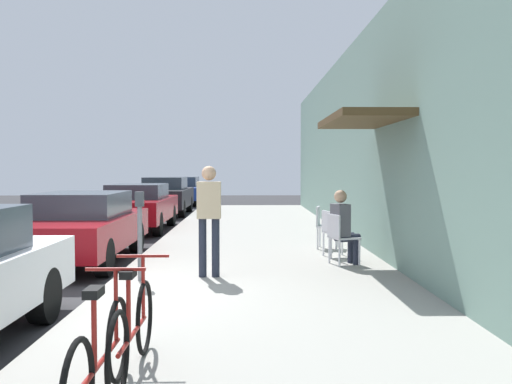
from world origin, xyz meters
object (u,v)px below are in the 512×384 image
(bicycle_1, at_px, (101,358))
(cafe_chair_1, at_px, (333,230))
(parking_meter, at_px, (140,229))
(pedestrian_standing, at_px, (209,212))
(bicycle_0, at_px, (133,331))
(cafe_chair_0, at_px, (340,236))
(parked_car_1, at_px, (80,226))
(parked_car_3, at_px, (165,195))
(seated_patron_0, at_px, (343,224))
(cafe_chair_2, at_px, (324,224))
(parked_car_2, at_px, (137,206))
(parked_car_4, at_px, (182,190))

(bicycle_1, bearing_deg, cafe_chair_1, 68.51)
(parking_meter, distance_m, pedestrian_standing, 1.07)
(bicycle_0, bearing_deg, cafe_chair_0, 63.97)
(parking_meter, bearing_deg, bicycle_0, -80.26)
(parked_car_1, distance_m, cafe_chair_1, 4.75)
(bicycle_1, height_order, cafe_chair_0, bicycle_1)
(parked_car_1, relative_size, bicycle_1, 2.57)
(parked_car_3, relative_size, bicycle_1, 2.57)
(parked_car_1, distance_m, cafe_chair_0, 4.85)
(seated_patron_0, bearing_deg, cafe_chair_2, 91.69)
(bicycle_0, relative_size, seated_patron_0, 1.33)
(parked_car_3, distance_m, cafe_chair_0, 13.06)
(parked_car_1, height_order, bicycle_0, parked_car_1)
(bicycle_1, xyz_separation_m, cafe_chair_0, (2.63, 5.85, 0.14))
(seated_patron_0, bearing_deg, pedestrian_standing, -154.13)
(parked_car_3, relative_size, cafe_chair_1, 5.06)
(parked_car_1, xyz_separation_m, cafe_chair_0, (4.75, -0.96, -0.07))
(seated_patron_0, bearing_deg, parked_car_1, 168.87)
(parked_car_2, height_order, parked_car_4, parked_car_4)
(parked_car_2, bearing_deg, pedestrian_standing, -71.48)
(parked_car_2, relative_size, cafe_chair_0, 5.06)
(bicycle_1, bearing_deg, pedestrian_standing, 84.80)
(parked_car_2, xyz_separation_m, cafe_chair_1, (4.75, -5.74, -0.08))
(cafe_chair_0, bearing_deg, parked_car_4, 104.79)
(cafe_chair_0, bearing_deg, parked_car_1, 168.53)
(parked_car_4, relative_size, cafe_chair_2, 5.06)
(parked_car_3, xyz_separation_m, seated_patron_0, (4.81, -12.14, 0.06))
(bicycle_1, distance_m, pedestrian_standing, 4.84)
(bicycle_1, height_order, cafe_chair_2, bicycle_1)
(seated_patron_0, distance_m, cafe_chair_2, 1.99)
(parked_car_3, bearing_deg, seated_patron_0, -68.41)
(bicycle_1, height_order, cafe_chair_1, bicycle_1)
(seated_patron_0, bearing_deg, cafe_chair_0, -162.05)
(parked_car_2, relative_size, parked_car_4, 1.00)
(parked_car_4, xyz_separation_m, seated_patron_0, (4.81, -17.97, 0.10))
(parking_meter, height_order, seated_patron_0, parking_meter)
(parked_car_3, distance_m, seated_patron_0, 13.06)
(parked_car_2, bearing_deg, bicycle_1, -80.30)
(parked_car_3, xyz_separation_m, bicycle_1, (2.12, -18.01, -0.27))
(parked_car_1, distance_m, parked_car_4, 17.03)
(parked_car_1, xyz_separation_m, parked_car_3, (0.00, 11.20, 0.05))
(parked_car_3, distance_m, parked_car_4, 5.83)
(parked_car_3, xyz_separation_m, cafe_chair_0, (4.75, -12.16, -0.13))
(parked_car_2, relative_size, cafe_chair_2, 5.06)
(parked_car_4, bearing_deg, parking_meter, -85.42)
(parked_car_3, relative_size, parked_car_4, 1.00)
(parked_car_3, distance_m, parking_meter, 13.59)
(parked_car_3, xyz_separation_m, pedestrian_standing, (2.56, -13.24, 0.37))
(cafe_chair_1, bearing_deg, pedestrian_standing, -139.19)
(bicycle_0, bearing_deg, parking_meter, 99.74)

